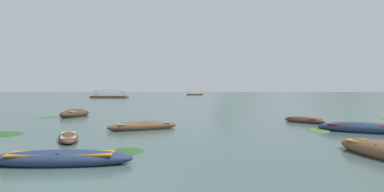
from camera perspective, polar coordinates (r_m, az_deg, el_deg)
ground_plane at (r=1507.43m, az=-1.26°, el=0.73°), size 6000.00×6000.00×0.00m
mountain_1 at (r=2269.54m, az=-14.93°, el=6.94°), size 2153.10×2153.10×490.65m
mountain_2 at (r=1898.82m, az=5.79°, el=4.07°), size 655.09×655.09×220.55m
mountain_3 at (r=2173.52m, az=25.61°, el=3.51°), size 816.63×816.63×214.71m
rowboat_0 at (r=24.48m, az=18.45°, el=-3.91°), size 2.63×3.21×0.51m
rowboat_4 at (r=19.26m, az=-8.31°, el=-5.07°), size 4.18×2.89×0.60m
rowboat_5 at (r=10.76m, az=-21.28°, el=-9.89°), size 4.24×1.25×0.54m
rowboat_6 at (r=30.41m, az=-19.20°, el=-2.83°), size 2.20×4.33×0.81m
rowboat_7 at (r=19.90m, az=26.77°, el=-4.91°), size 4.45×3.54×0.66m
rowboat_8 at (r=15.87m, az=-20.22°, el=-6.61°), size 1.84×3.33×0.38m
ferry_0 at (r=177.71m, az=0.49°, el=0.26°), size 8.73×5.38×2.54m
ferry_1 at (r=107.40m, az=-13.79°, el=-0.12°), size 11.10×4.81×2.54m
weed_patch_0 at (r=30.10m, az=-23.09°, el=-3.36°), size 1.52×2.22×0.14m
weed_patch_3 at (r=12.40m, az=-11.00°, el=-9.23°), size 1.30×1.62×0.14m
weed_patch_4 at (r=19.69m, az=20.65°, el=-5.53°), size 2.00×2.70×0.14m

